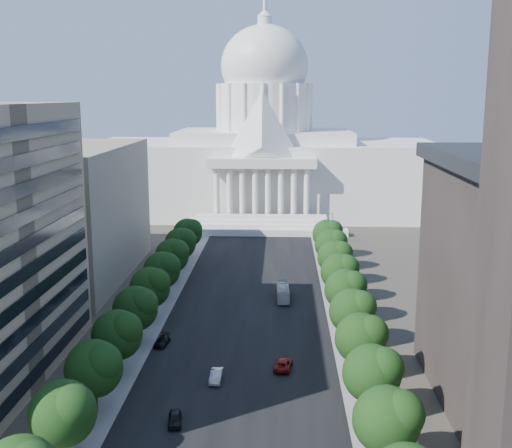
# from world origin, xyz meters

# --- Properties ---
(road_asphalt) EXTENTS (30.00, 260.00, 0.01)m
(road_asphalt) POSITION_xyz_m (0.00, 90.00, 0.00)
(road_asphalt) COLOR black
(road_asphalt) RESTS_ON ground
(sidewalk_left) EXTENTS (8.00, 260.00, 0.02)m
(sidewalk_left) POSITION_xyz_m (-19.00, 90.00, 0.00)
(sidewalk_left) COLOR gray
(sidewalk_left) RESTS_ON ground
(sidewalk_right) EXTENTS (8.00, 260.00, 0.02)m
(sidewalk_right) POSITION_xyz_m (19.00, 90.00, 0.00)
(sidewalk_right) COLOR gray
(sidewalk_right) RESTS_ON ground
(capitol) EXTENTS (120.00, 56.00, 73.00)m
(capitol) POSITION_xyz_m (0.00, 184.89, 20.01)
(capitol) COLOR white
(capitol) RESTS_ON ground
(office_block_left_far) EXTENTS (38.00, 52.00, 30.00)m
(office_block_left_far) POSITION_xyz_m (-48.00, 100.00, 15.00)
(office_block_left_far) COLOR gray
(office_block_left_far) RESTS_ON ground
(tree_l_b) EXTENTS (7.79, 7.60, 9.97)m
(tree_l_b) POSITION_xyz_m (-17.66, 23.81, 6.45)
(tree_l_b) COLOR #33261C
(tree_l_b) RESTS_ON ground
(tree_l_c) EXTENTS (7.79, 7.60, 9.97)m
(tree_l_c) POSITION_xyz_m (-17.66, 35.81, 6.45)
(tree_l_c) COLOR #33261C
(tree_l_c) RESTS_ON ground
(tree_l_d) EXTENTS (7.79, 7.60, 9.97)m
(tree_l_d) POSITION_xyz_m (-17.66, 47.81, 6.45)
(tree_l_d) COLOR #33261C
(tree_l_d) RESTS_ON ground
(tree_l_e) EXTENTS (7.79, 7.60, 9.97)m
(tree_l_e) POSITION_xyz_m (-17.66, 59.81, 6.45)
(tree_l_e) COLOR #33261C
(tree_l_e) RESTS_ON ground
(tree_l_f) EXTENTS (7.79, 7.60, 9.97)m
(tree_l_f) POSITION_xyz_m (-17.66, 71.81, 6.45)
(tree_l_f) COLOR #33261C
(tree_l_f) RESTS_ON ground
(tree_l_g) EXTENTS (7.79, 7.60, 9.97)m
(tree_l_g) POSITION_xyz_m (-17.66, 83.81, 6.45)
(tree_l_g) COLOR #33261C
(tree_l_g) RESTS_ON ground
(tree_l_h) EXTENTS (7.79, 7.60, 9.97)m
(tree_l_h) POSITION_xyz_m (-17.66, 95.81, 6.45)
(tree_l_h) COLOR #33261C
(tree_l_h) RESTS_ON ground
(tree_l_i) EXTENTS (7.79, 7.60, 9.97)m
(tree_l_i) POSITION_xyz_m (-17.66, 107.81, 6.45)
(tree_l_i) COLOR #33261C
(tree_l_i) RESTS_ON ground
(tree_l_j) EXTENTS (7.79, 7.60, 9.97)m
(tree_l_j) POSITION_xyz_m (-17.66, 119.81, 6.45)
(tree_l_j) COLOR #33261C
(tree_l_j) RESTS_ON ground
(tree_r_b) EXTENTS (7.79, 7.60, 9.97)m
(tree_r_b) POSITION_xyz_m (18.34, 23.81, 6.45)
(tree_r_b) COLOR #33261C
(tree_r_b) RESTS_ON ground
(tree_r_c) EXTENTS (7.79, 7.60, 9.97)m
(tree_r_c) POSITION_xyz_m (18.34, 35.81, 6.45)
(tree_r_c) COLOR #33261C
(tree_r_c) RESTS_ON ground
(tree_r_d) EXTENTS (7.79, 7.60, 9.97)m
(tree_r_d) POSITION_xyz_m (18.34, 47.81, 6.45)
(tree_r_d) COLOR #33261C
(tree_r_d) RESTS_ON ground
(tree_r_e) EXTENTS (7.79, 7.60, 9.97)m
(tree_r_e) POSITION_xyz_m (18.34, 59.81, 6.45)
(tree_r_e) COLOR #33261C
(tree_r_e) RESTS_ON ground
(tree_r_f) EXTENTS (7.79, 7.60, 9.97)m
(tree_r_f) POSITION_xyz_m (18.34, 71.81, 6.45)
(tree_r_f) COLOR #33261C
(tree_r_f) RESTS_ON ground
(tree_r_g) EXTENTS (7.79, 7.60, 9.97)m
(tree_r_g) POSITION_xyz_m (18.34, 83.81, 6.45)
(tree_r_g) COLOR #33261C
(tree_r_g) RESTS_ON ground
(tree_r_h) EXTENTS (7.79, 7.60, 9.97)m
(tree_r_h) POSITION_xyz_m (18.34, 95.81, 6.45)
(tree_r_h) COLOR #33261C
(tree_r_h) RESTS_ON ground
(tree_r_i) EXTENTS (7.79, 7.60, 9.97)m
(tree_r_i) POSITION_xyz_m (18.34, 107.81, 6.45)
(tree_r_i) COLOR #33261C
(tree_r_i) RESTS_ON ground
(tree_r_j) EXTENTS (7.79, 7.60, 9.97)m
(tree_r_j) POSITION_xyz_m (18.34, 119.81, 6.45)
(tree_r_j) COLOR #33261C
(tree_r_j) RESTS_ON ground
(streetlight_b) EXTENTS (2.61, 0.44, 9.00)m
(streetlight_b) POSITION_xyz_m (19.90, 35.00, 5.82)
(streetlight_b) COLOR gray
(streetlight_b) RESTS_ON ground
(streetlight_c) EXTENTS (2.61, 0.44, 9.00)m
(streetlight_c) POSITION_xyz_m (19.90, 60.00, 5.82)
(streetlight_c) COLOR gray
(streetlight_c) RESTS_ON ground
(streetlight_d) EXTENTS (2.61, 0.44, 9.00)m
(streetlight_d) POSITION_xyz_m (19.90, 85.00, 5.82)
(streetlight_d) COLOR gray
(streetlight_d) RESTS_ON ground
(streetlight_e) EXTENTS (2.61, 0.44, 9.00)m
(streetlight_e) POSITION_xyz_m (19.90, 110.00, 5.82)
(streetlight_e) COLOR gray
(streetlight_e) RESTS_ON ground
(streetlight_f) EXTENTS (2.61, 0.44, 9.00)m
(streetlight_f) POSITION_xyz_m (19.90, 135.00, 5.82)
(streetlight_f) COLOR gray
(streetlight_f) RESTS_ON ground
(car_dark_a) EXTENTS (2.28, 4.45, 1.45)m
(car_dark_a) POSITION_xyz_m (-7.05, 33.29, 0.73)
(car_dark_a) COLOR black
(car_dark_a) RESTS_ON ground
(car_silver) EXTENTS (1.80, 4.79, 1.56)m
(car_silver) POSITION_xyz_m (-3.07, 46.08, 0.78)
(car_silver) COLOR #A4A6AC
(car_silver) RESTS_ON ground
(car_red) EXTENTS (3.17, 5.61, 1.48)m
(car_red) POSITION_xyz_m (6.74, 50.72, 0.74)
(car_red) COLOR maroon
(car_red) RESTS_ON ground
(car_dark_b) EXTENTS (2.43, 4.84, 1.35)m
(car_dark_b) POSITION_xyz_m (-13.50, 59.43, 0.67)
(car_dark_b) COLOR black
(car_dark_b) RESTS_ON ground
(city_bus) EXTENTS (2.72, 10.41, 2.88)m
(city_bus) POSITION_xyz_m (6.70, 85.18, 1.44)
(city_bus) COLOR silver
(city_bus) RESTS_ON ground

